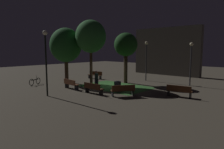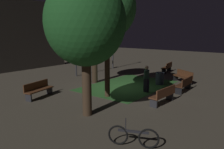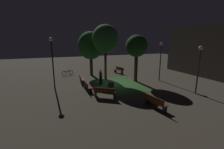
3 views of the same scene
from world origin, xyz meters
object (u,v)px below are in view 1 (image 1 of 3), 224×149
at_px(tree_lawn_side, 66,45).
at_px(lamp_post_near_wall, 191,56).
at_px(bench_front_left, 71,84).
at_px(trash_bin, 118,86).
at_px(bench_lawn_edge, 93,88).
at_px(lamp_post_plaza_east, 146,54).
at_px(tree_right_canopy, 91,37).
at_px(tree_back_right, 126,45).
at_px(bench_path_side, 179,91).
at_px(bicycle, 35,81).
at_px(bench_back_row, 123,90).
at_px(bench_front_right, 95,75).
at_px(lamp_post_plaza_west, 46,52).
at_px(pedestrian, 96,79).

distance_m(tree_lawn_side, lamp_post_near_wall, 12.71).
bearing_deg(bench_front_left, trash_bin, 28.47).
bearing_deg(trash_bin, bench_lawn_edge, -111.38).
bearing_deg(lamp_post_plaza_east, tree_right_canopy, -117.31).
bearing_deg(bench_lawn_edge, tree_back_right, 103.99).
bearing_deg(trash_bin, bench_path_side, 18.20).
height_order(tree_lawn_side, tree_back_right, tree_lawn_side).
bearing_deg(lamp_post_near_wall, tree_right_canopy, -144.04).
height_order(bench_lawn_edge, lamp_post_near_wall, lamp_post_near_wall).
distance_m(bench_path_side, tree_right_canopy, 10.13).
bearing_deg(bicycle, bench_back_row, 11.81).
bearing_deg(bench_front_right, lamp_post_plaza_east, 27.26).
bearing_deg(lamp_post_near_wall, bench_front_right, -164.59).
distance_m(bench_lawn_edge, lamp_post_near_wall, 10.09).
distance_m(bench_front_left, bench_lawn_edge, 2.96).
height_order(bench_front_right, bench_back_row, same).
height_order(lamp_post_plaza_west, bicycle, lamp_post_plaza_west).
bearing_deg(bench_lawn_edge, pedestrian, 130.25).
xyz_separation_m(lamp_post_near_wall, pedestrian, (-5.78, -7.02, -2.03)).
relative_size(bench_back_row, trash_bin, 2.06).
bearing_deg(bicycle, bench_front_right, 79.52).
height_order(bench_front_right, trash_bin, bench_front_right).
xyz_separation_m(bench_front_left, lamp_post_plaza_east, (2.23, 8.75, 2.53)).
distance_m(bench_path_side, lamp_post_plaza_east, 8.48).
height_order(tree_back_right, lamp_post_near_wall, tree_back_right).
height_order(tree_back_right, bicycle, tree_back_right).
bearing_deg(bicycle, pedestrian, 25.81).
relative_size(bench_lawn_edge, tree_lawn_side, 0.31).
xyz_separation_m(bench_lawn_edge, bicycle, (-7.46, -1.08, -0.14)).
bearing_deg(tree_lawn_side, lamp_post_near_wall, 32.72).
relative_size(bench_lawn_edge, bench_path_side, 0.98).
xyz_separation_m(tree_right_canopy, lamp_post_plaza_east, (2.93, 5.67, -1.77)).
height_order(bench_lawn_edge, lamp_post_plaza_west, lamp_post_plaza_west).
bearing_deg(tree_right_canopy, bench_path_side, 3.18).
bearing_deg(bench_path_side, bench_front_left, -157.04).
distance_m(bench_front_right, tree_lawn_side, 5.27).
height_order(tree_lawn_side, bicycle, tree_lawn_side).
bearing_deg(bench_back_row, bench_lawn_edge, -157.13).
bearing_deg(lamp_post_near_wall, bench_front_left, -129.30).
distance_m(trash_bin, pedestrian, 2.37).
bearing_deg(lamp_post_plaza_west, bench_path_side, 40.38).
relative_size(tree_back_right, lamp_post_plaza_west, 1.07).
xyz_separation_m(tree_lawn_side, pedestrian, (4.87, -0.18, -3.09)).
bearing_deg(tree_back_right, tree_lawn_side, -140.61).
bearing_deg(tree_back_right, lamp_post_near_wall, 26.12).
height_order(lamp_post_near_wall, trash_bin, lamp_post_near_wall).
relative_size(bench_path_side, pedestrian, 1.15).
bearing_deg(tree_right_canopy, tree_back_right, 53.49).
relative_size(tree_right_canopy, lamp_post_plaza_west, 1.31).
distance_m(tree_lawn_side, bicycle, 4.84).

